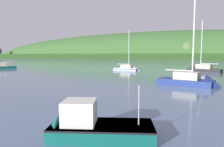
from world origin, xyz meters
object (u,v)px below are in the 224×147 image
Objects in this scene: sailboat_near_mooring at (129,69)px; sailboat_midwater_white at (193,83)px; sailboat_far_left at (200,70)px; fishing_boat_moored at (90,129)px.

sailboat_midwater_white reaches higher than sailboat_near_mooring.
sailboat_midwater_white is (14.88, -20.31, 0.11)m from sailboat_near_mooring.
sailboat_near_mooring is 0.83× the size of sailboat_midwater_white.
fishing_boat_moored is at bearing 101.83° from sailboat_far_left.
sailboat_near_mooring is at bearing 140.75° from sailboat_midwater_white.
sailboat_near_mooring is 41.08m from fishing_boat_moored.
sailboat_midwater_white is 20.04m from fishing_boat_moored.
sailboat_midwater_white reaches higher than sailboat_far_left.
sailboat_far_left is at bearing 100.61° from sailboat_midwater_white.
sailboat_near_mooring is 25.18m from sailboat_midwater_white.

